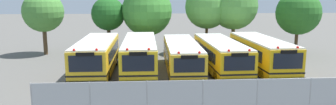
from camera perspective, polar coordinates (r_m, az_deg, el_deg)
name	(u,v)px	position (r m, az deg, el deg)	size (l,w,h in m)	color
ground_plane	(181,72)	(25.41, 2.28, -3.52)	(160.00, 160.00, 0.00)	#595651
school_bus_0	(97,55)	(25.20, -12.61, -0.49)	(2.62, 9.72, 2.77)	yellow
school_bus_1	(140,54)	(25.00, -5.07, -0.35)	(2.56, 10.16, 2.79)	yellow
school_bus_2	(182,56)	(25.08, 2.46, -0.56)	(2.61, 10.17, 2.55)	yellow
school_bus_3	(220,55)	(25.60, 9.34, -0.37)	(2.73, 10.01, 2.64)	yellow
school_bus_4	(261,54)	(26.32, 16.32, -0.19)	(2.63, 9.59, 2.79)	yellow
tree_0	(44,12)	(34.65, -21.41, 6.81)	(4.10, 4.10, 6.43)	#4C3823
tree_1	(108,15)	(33.58, -10.72, 6.69)	(3.46, 3.46, 5.87)	#4C3823
tree_2	(146,11)	(33.00, -3.88, 7.36)	(5.15, 5.15, 7.01)	#4C3823
tree_3	(209,7)	(33.05, 7.43, 8.05)	(4.74, 4.53, 7.13)	#4C3823
tree_4	(235,5)	(33.14, 11.98, 8.31)	(4.75, 4.75, 7.31)	#4C3823
tree_5	(297,13)	(35.10, 22.11, 6.51)	(4.46, 4.46, 6.50)	#4C3823
chainlink_fence	(203,96)	(16.71, 6.25, -7.71)	(17.34, 0.07, 1.78)	#9EA0A3
traffic_cone	(181,100)	(17.91, 2.41, -8.48)	(0.47, 0.47, 0.62)	#EA5914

